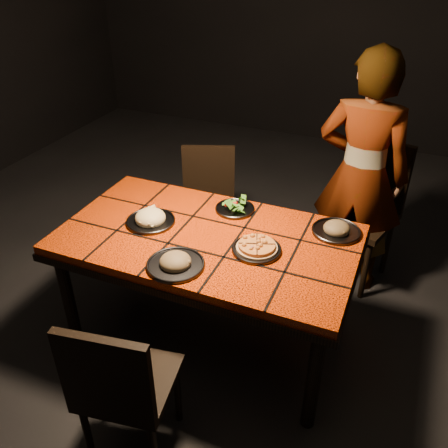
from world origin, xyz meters
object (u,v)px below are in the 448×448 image
at_px(dining_table, 207,247).
at_px(chair_near, 120,385).
at_px(plate_pasta, 150,219).
at_px(chair_far_left, 208,197).
at_px(plate_pizza, 257,248).
at_px(diner, 361,176).
at_px(chair_far_right, 365,202).

xyz_separation_m(dining_table, chair_near, (-0.02, -0.87, -0.17)).
bearing_deg(plate_pasta, chair_far_left, 91.71).
distance_m(plate_pizza, plate_pasta, 0.65).
distance_m(chair_near, diner, 1.94).
xyz_separation_m(dining_table, diner, (0.67, 0.93, 0.15)).
bearing_deg(chair_far_right, diner, -94.69).
bearing_deg(plate_pasta, chair_near, -69.07).
relative_size(dining_table, diner, 0.99).
bearing_deg(diner, chair_near, 72.66).
xyz_separation_m(dining_table, chair_far_right, (0.71, 1.05, -0.10)).
bearing_deg(chair_near, plate_pizza, -119.87).
distance_m(chair_far_left, diner, 1.10).
relative_size(diner, plate_pasta, 5.89).
height_order(chair_far_right, plate_pizza, chair_far_right).
distance_m(chair_far_right, diner, 0.28).
xyz_separation_m(chair_near, plate_pizza, (0.32, 0.83, 0.26)).
bearing_deg(chair_near, chair_far_right, -120.04).
relative_size(chair_near, chair_far_left, 1.04).
xyz_separation_m(dining_table, plate_pizza, (0.30, -0.03, 0.10)).
distance_m(chair_far_right, plate_pizza, 1.18).
bearing_deg(plate_pizza, dining_table, 173.68).
distance_m(dining_table, plate_pasta, 0.36).
height_order(chair_near, plate_pasta, chair_near).
relative_size(diner, plate_pizza, 5.94).
height_order(chair_far_right, diner, diner).
bearing_deg(chair_near, dining_table, -100.44).
distance_m(chair_near, plate_pasta, 0.96).
xyz_separation_m(diner, plate_pizza, (-0.37, -0.96, -0.05)).
bearing_deg(plate_pizza, chair_near, -110.77).
bearing_deg(diner, plate_pizza, 72.51).
xyz_separation_m(chair_far_left, diner, (1.04, 0.10, 0.33)).
bearing_deg(dining_table, chair_far_right, 55.85).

